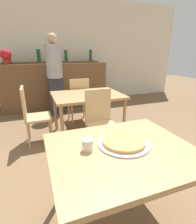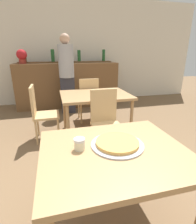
{
  "view_description": "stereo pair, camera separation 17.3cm",
  "coord_description": "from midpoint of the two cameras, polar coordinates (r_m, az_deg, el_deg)",
  "views": [
    {
      "loc": [
        -0.56,
        -0.99,
        1.4
      ],
      "look_at": [
        0.02,
        0.55,
        0.83
      ],
      "focal_mm": 28.0,
      "sensor_mm": 36.0,
      "label": 1
    },
    {
      "loc": [
        -0.39,
        -1.04,
        1.4
      ],
      "look_at": [
        0.02,
        0.55,
        0.83
      ],
      "focal_mm": 28.0,
      "sensor_mm": 36.0,
      "label": 2
    }
  ],
  "objects": [
    {
      "name": "bar_back_shelf",
      "position": [
        4.82,
        -15.48,
        15.96
      ],
      "size": [
        2.39,
        0.24,
        0.33
      ],
      "color": "brown",
      "rests_on": "bar_counter"
    },
    {
      "name": "ground_plane",
      "position": [
        1.79,
        3.34,
        -32.45
      ],
      "size": [
        16.0,
        16.0,
        0.0
      ],
      "primitive_type": "plane",
      "color": "brown"
    },
    {
      "name": "potted_plant",
      "position": [
        4.64,
        -28.87,
        15.77
      ],
      "size": [
        0.24,
        0.24,
        0.33
      ],
      "color": "maroon",
      "rests_on": "bar_counter"
    },
    {
      "name": "wall_back",
      "position": [
        5.18,
        -16.16,
        18.31
      ],
      "size": [
        8.0,
        0.05,
        2.8
      ],
      "color": "silver",
      "rests_on": "ground_plane"
    },
    {
      "name": "chair_far_side_left",
      "position": [
        2.92,
        -22.4,
        -0.14
      ],
      "size": [
        0.4,
        0.4,
        0.91
      ],
      "rotation": [
        0.0,
        0.0,
        1.57
      ],
      "color": "tan",
      "rests_on": "ground_plane"
    },
    {
      "name": "pizza_tray",
      "position": [
        1.34,
        4.67,
        -9.89
      ],
      "size": [
        0.4,
        0.4,
        0.04
      ],
      "color": "#B7B7BC",
      "rests_on": "dining_table_near"
    },
    {
      "name": "cheese_shaker",
      "position": [
        1.26,
        -7.47,
        -10.64
      ],
      "size": [
        0.08,
        0.08,
        0.09
      ],
      "color": "beige",
      "rests_on": "dining_table_near"
    },
    {
      "name": "bar_counter",
      "position": [
        4.75,
        -14.68,
        8.31
      ],
      "size": [
        2.6,
        0.56,
        1.14
      ],
      "color": "brown",
      "rests_on": "ground_plane"
    },
    {
      "name": "dining_table_near",
      "position": [
        1.34,
        3.89,
        -14.67
      ],
      "size": [
        1.05,
        0.89,
        0.73
      ],
      "color": "#A87F51",
      "rests_on": "ground_plane"
    },
    {
      "name": "dining_table_far",
      "position": [
        2.97,
        -5.12,
        4.46
      ],
      "size": [
        1.14,
        0.88,
        0.73
      ],
      "color": "#A87F51",
      "rests_on": "ground_plane"
    },
    {
      "name": "person_standing",
      "position": [
        4.12,
        -15.17,
        12.37
      ],
      "size": [
        0.34,
        0.34,
        1.78
      ],
      "color": "#2D2D38",
      "rests_on": "ground_plane"
    },
    {
      "name": "chair_far_side_front",
      "position": [
        2.47,
        -1.21,
        -2.06
      ],
      "size": [
        0.4,
        0.4,
        0.91
      ],
      "color": "tan",
      "rests_on": "ground_plane"
    },
    {
      "name": "chair_far_side_back",
      "position": [
        3.58,
        -7.69,
        4.5
      ],
      "size": [
        0.4,
        0.4,
        0.91
      ],
      "rotation": [
        0.0,
        0.0,
        3.14
      ],
      "color": "tan",
      "rests_on": "ground_plane"
    }
  ]
}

